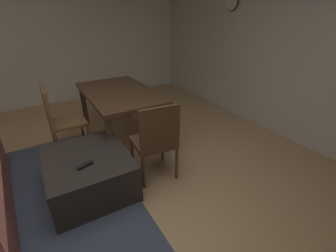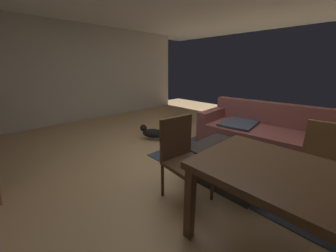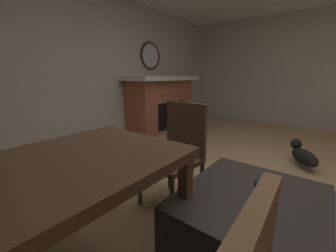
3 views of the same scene
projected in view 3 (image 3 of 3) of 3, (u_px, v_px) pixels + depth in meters
floor at (261, 203)px, 1.92m from camera, size 9.11×9.11×0.00m
wall_back_fireplace_side at (82, 69)px, 3.34m from camera, size 7.99×0.12×2.54m
wall_left at (313, 71)px, 4.53m from camera, size 0.12×6.18×2.54m
fireplace at (161, 103)px, 4.49m from camera, size 1.80×0.76×1.15m
round_wall_mirror at (150, 56)px, 4.42m from camera, size 0.59×0.05×0.59m
ottoman_coffee_table at (249, 224)px, 1.35m from camera, size 0.94×0.83×0.42m
tv_remote at (267, 185)px, 1.40m from camera, size 0.09×0.17×0.02m
dining_table at (34, 187)px, 0.95m from camera, size 1.52×0.90×0.74m
dining_chair_west at (178, 148)px, 1.86m from camera, size 0.48×0.48×0.93m
small_dog at (303, 155)px, 2.67m from camera, size 0.49×0.43×0.27m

